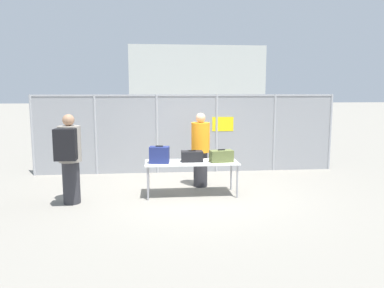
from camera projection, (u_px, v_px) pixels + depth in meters
name	position (u px, v px, depth m)	size (l,w,h in m)	color
ground_plane	(196.00, 196.00, 8.21)	(120.00, 120.00, 0.00)	gray
fence_section	(187.00, 132.00, 10.42)	(8.40, 0.07, 2.18)	#9EA0A5
inspection_table	(192.00, 164.00, 8.18)	(2.02, 0.76, 0.74)	silver
suitcase_navy	(159.00, 155.00, 8.02)	(0.44, 0.30, 0.38)	navy
suitcase_black	(192.00, 156.00, 8.22)	(0.47, 0.30, 0.25)	black
suitcase_olive	(221.00, 156.00, 8.15)	(0.53, 0.32, 0.28)	#566033
traveler_hooded	(69.00, 155.00, 7.47)	(0.45, 0.70, 1.82)	#2D2D33
security_worker_near	(201.00, 149.00, 8.90)	(0.44, 0.44, 1.77)	#2D2D33
utility_trailer	(193.00, 145.00, 13.04)	(3.74, 2.06, 0.66)	#B2B2B7
distant_hangar	(192.00, 81.00, 44.70)	(14.21, 12.65, 6.88)	#B2B7B2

